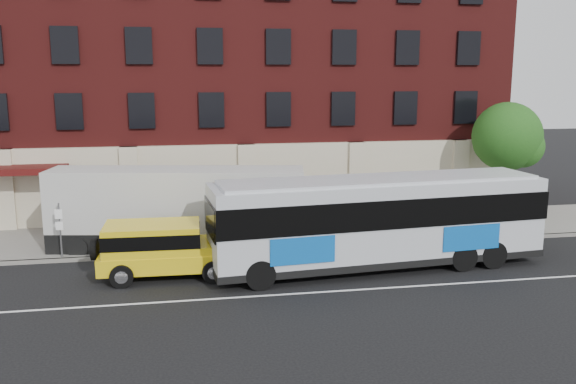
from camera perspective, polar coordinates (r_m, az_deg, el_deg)
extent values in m
plane|color=black|center=(21.90, -0.30, -9.94)|extent=(120.00, 120.00, 0.00)
cube|color=gray|center=(30.37, -3.23, -3.83)|extent=(60.00, 6.00, 0.15)
cube|color=gray|center=(27.50, -2.46, -5.40)|extent=(60.00, 0.25, 0.15)
cube|color=silver|center=(22.36, -0.52, -9.47)|extent=(60.00, 0.12, 0.01)
cube|color=#551514|center=(37.32, -4.88, 10.66)|extent=(30.00, 10.00, 15.00)
cube|color=#BCB196|center=(32.69, -3.88, 0.95)|extent=(30.00, 0.35, 4.00)
cube|color=#420C0B|center=(32.37, -23.47, 1.94)|extent=(4.20, 2.20, 0.30)
cube|color=#BCB196|center=(33.50, -24.71, 0.21)|extent=(0.90, 0.55, 4.00)
cube|color=#BCB196|center=(32.50, -14.43, 0.57)|extent=(0.90, 0.55, 4.00)
cube|color=#BCB196|center=(32.59, -3.86, 0.92)|extent=(0.90, 0.55, 4.00)
cube|color=#BCB196|center=(33.77, 6.31, 1.23)|extent=(0.90, 0.55, 4.00)
cube|color=#BCB196|center=(35.93, 15.54, 1.48)|extent=(0.90, 0.55, 4.00)
cube|color=black|center=(32.56, -19.59, 7.04)|extent=(1.30, 0.20, 1.80)
cube|color=black|center=(32.18, -13.39, 7.34)|extent=(1.30, 0.20, 1.80)
cube|color=black|center=(32.18, -7.10, 7.55)|extent=(1.30, 0.20, 1.80)
cube|color=black|center=(32.56, -0.89, 7.67)|extent=(1.30, 0.20, 1.80)
cube|color=black|center=(33.30, 5.12, 7.70)|extent=(1.30, 0.20, 1.80)
cube|color=black|center=(34.39, 10.81, 7.65)|extent=(1.30, 0.20, 1.80)
cube|color=black|center=(35.79, 16.09, 7.54)|extent=(1.30, 0.20, 1.80)
cube|color=black|center=(32.53, -19.96, 12.67)|extent=(1.30, 0.20, 1.80)
cube|color=black|center=(32.15, -13.64, 13.04)|extent=(1.30, 0.20, 1.80)
cube|color=black|center=(32.16, -7.24, 13.25)|extent=(1.30, 0.20, 1.80)
cube|color=black|center=(32.54, -0.90, 13.30)|extent=(1.30, 0.20, 1.80)
cube|color=black|center=(33.28, 5.22, 13.21)|extent=(1.30, 0.20, 1.80)
cube|color=black|center=(34.37, 11.00, 12.98)|extent=(1.30, 0.20, 1.80)
cube|color=black|center=(35.77, 16.37, 12.66)|extent=(1.30, 0.20, 1.80)
cube|color=black|center=(33.25, -22.14, -0.37)|extent=(2.60, 0.15, 2.80)
cube|color=black|center=(32.52, -11.76, -0.03)|extent=(2.60, 0.15, 2.80)
cube|color=black|center=(32.89, -1.26, 0.33)|extent=(2.60, 0.15, 2.80)
cube|color=black|center=(34.32, 8.69, 0.65)|extent=(2.60, 0.15, 2.80)
cylinder|color=slate|center=(27.62, -20.33, -3.49)|extent=(0.07, 0.07, 2.50)
cube|color=white|center=(27.29, -20.49, -1.94)|extent=(0.30, 0.03, 0.40)
cube|color=white|center=(27.40, -20.42, -2.96)|extent=(0.30, 0.03, 0.35)
cylinder|color=#39291C|center=(34.74, 19.32, 0.11)|extent=(0.32, 0.32, 3.00)
sphere|color=#154112|center=(34.34, 19.63, 4.87)|extent=(3.60, 3.60, 3.60)
sphere|color=#154112|center=(34.41, 20.92, 3.95)|extent=(2.20, 2.20, 2.20)
sphere|color=#154112|center=(34.44, 18.39, 4.29)|extent=(2.00, 2.00, 2.00)
cube|color=silver|center=(25.03, 8.38, -2.59)|extent=(13.71, 3.99, 3.21)
cube|color=black|center=(25.42, 8.29, -5.86)|extent=(13.77, 4.05, 0.28)
cube|color=silver|center=(24.70, 8.49, 1.16)|extent=(13.00, 3.60, 0.14)
cube|color=black|center=(24.92, 8.42, -1.39)|extent=(13.80, 4.09, 1.13)
cube|color=#0B54AD|center=(22.67, 1.39, -5.46)|extent=(2.47, 0.26, 1.01)
cube|color=#0B54AD|center=(27.89, 13.54, -2.63)|extent=(2.47, 0.26, 1.01)
cylinder|color=black|center=(22.70, -2.59, -7.68)|extent=(1.15, 0.44, 1.13)
cylinder|color=black|center=(25.07, -3.88, -5.88)|extent=(1.15, 0.44, 1.13)
cylinder|color=black|center=(25.74, 15.92, -5.84)|extent=(1.15, 0.44, 1.13)
cylinder|color=black|center=(27.85, 13.23, -4.43)|extent=(1.15, 0.44, 1.13)
cylinder|color=black|center=(26.44, 18.44, -5.53)|extent=(1.15, 0.44, 1.13)
cylinder|color=black|center=(28.51, 15.62, -4.19)|extent=(1.15, 0.44, 1.13)
cube|color=yellow|center=(24.53, -10.96, -6.08)|extent=(5.30, 2.33, 0.65)
cube|color=yellow|center=(24.32, -12.45, -4.15)|extent=(3.66, 2.24, 1.09)
cube|color=black|center=(24.31, -12.45, -4.02)|extent=(3.70, 2.29, 0.55)
cube|color=yellow|center=(24.37, -6.76, -4.87)|extent=(1.70, 2.12, 0.33)
cube|color=black|center=(24.53, -4.76, -5.78)|extent=(0.12, 1.75, 0.60)
cylinder|color=black|center=(24.68, -17.49, -5.10)|extent=(0.26, 0.84, 0.83)
cylinder|color=black|center=(23.57, -6.90, -7.36)|extent=(0.88, 0.33, 0.87)
cylinder|color=silver|center=(23.57, -6.90, -7.36)|extent=(0.49, 0.34, 0.48)
cylinder|color=black|center=(25.60, -7.04, -5.87)|extent=(0.88, 0.33, 0.87)
cylinder|color=silver|center=(25.60, -7.04, -5.87)|extent=(0.49, 0.34, 0.48)
cylinder|color=black|center=(23.73, -15.15, -7.54)|extent=(0.88, 0.33, 0.87)
cylinder|color=silver|center=(23.73, -15.15, -7.54)|extent=(0.49, 0.34, 0.48)
cylinder|color=black|center=(25.76, -14.62, -6.05)|extent=(0.88, 0.33, 0.87)
cylinder|color=silver|center=(25.76, -14.62, -6.05)|extent=(0.49, 0.34, 0.48)
cube|color=black|center=(27.96, -10.10, -4.36)|extent=(11.32, 4.11, 1.02)
cube|color=silver|center=(27.54, -10.22, -0.64)|extent=(11.33, 4.15, 2.68)
cylinder|color=black|center=(28.01, -18.92, -4.87)|extent=(0.96, 0.42, 0.93)
cylinder|color=black|center=(29.96, -17.63, -3.78)|extent=(0.96, 0.42, 0.93)
cylinder|color=black|center=(27.67, -16.73, -4.92)|extent=(0.96, 0.42, 0.93)
cylinder|color=black|center=(29.64, -15.58, -3.81)|extent=(0.96, 0.42, 0.93)
cylinder|color=black|center=(26.59, -3.96, -5.12)|extent=(0.96, 0.42, 0.93)
cylinder|color=black|center=(28.64, -3.69, -3.94)|extent=(0.96, 0.42, 0.93)
cylinder|color=black|center=(26.54, -1.56, -5.12)|extent=(0.96, 0.42, 0.93)
cylinder|color=black|center=(28.59, -1.46, -3.95)|extent=(0.96, 0.42, 0.93)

